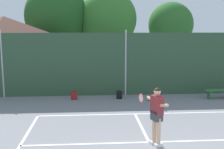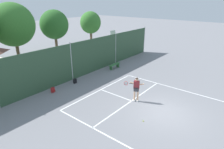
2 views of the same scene
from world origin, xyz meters
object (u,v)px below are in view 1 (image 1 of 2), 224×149
tennis_player (156,111)px  backpack_black (119,95)px  backpack_red (74,96)px  courtside_bench (220,92)px

tennis_player → backpack_black: 6.06m
tennis_player → backpack_red: (-2.91, 5.95, -0.92)m
backpack_black → courtside_bench: bearing=-3.7°
tennis_player → backpack_black: (-0.58, 5.97, -0.92)m
tennis_player → backpack_red: 6.69m
tennis_player → backpack_red: bearing=116.0°
backpack_red → courtside_bench: bearing=-2.5°
backpack_red → courtside_bench: courtside_bench is taller
backpack_black → courtside_bench: (5.26, -0.34, 0.17)m
courtside_bench → backpack_red: bearing=177.5°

